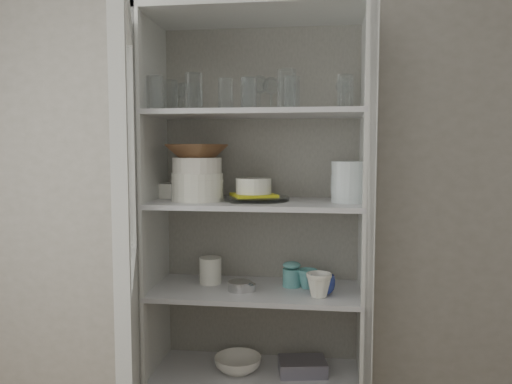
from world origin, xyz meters
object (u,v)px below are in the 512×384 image
Objects in this scene: goblet_2 at (271,93)px; teal_jar at (292,276)px; grey_bowl_stack at (349,182)px; mug_blue at (322,285)px; plate_stack_front at (197,187)px; mug_teal at (307,279)px; yellow_trivet at (254,195)px; goblet_3 at (344,94)px; glass_platter at (254,199)px; measuring_cups at (240,286)px; white_canister at (210,270)px; terracotta_bowl at (197,151)px; pantry_cabinet at (258,267)px; cream_bowl at (197,165)px; tin_box at (302,366)px; white_ramekin at (254,186)px; cupboard_door at (130,333)px; cream_dish at (238,364)px; plate_stack_back at (175,190)px; goblet_0 at (180,97)px; mug_white at (319,285)px; goblet_1 at (259,93)px.

goblet_2 reaches higher than teal_jar.
grey_bowl_stack is 1.61× the size of mug_blue.
plate_stack_front is at bearing -178.43° from grey_bowl_stack.
goblet_2 reaches higher than mug_teal.
goblet_3 is at bearing 13.29° from yellow_trivet.
measuring_cups is at bearing -126.77° from glass_platter.
mug_teal is 0.93× the size of teal_jar.
goblet_3 is 1.34× the size of white_canister.
goblet_3 is 0.92× the size of grey_bowl_stack.
white_canister is (0.04, 0.07, -0.56)m from terracotta_bowl.
measuring_cups is (-0.23, -0.10, -0.03)m from teal_jar.
pantry_cabinet is at bearing 76.39° from glass_platter.
tin_box is (0.48, 0.04, -0.93)m from cream_bowl.
white_ramekin is 0.49m from mug_teal.
tin_box is (0.23, -0.00, -0.79)m from yellow_trivet.
cupboard_door is 0.79m from cream_dish.
white_ramekin is at bearing -170.64° from mug_teal.
plate_stack_back is at bearing 159.19° from cream_dish.
teal_jar is (0.57, -0.08, -0.38)m from plate_stack_back.
pantry_cabinet is at bearing -7.72° from goblet_0.
tin_box is at bearing 2.70° from cream_dish.
teal_jar is at bearing 123.66° from cupboard_door.
glass_platter reaches higher than cream_dish.
goblet_0 is 1.57× the size of teal_jar.
glass_platter is (0.25, 0.04, -0.15)m from cream_bowl.
goblet_3 is 0.71m from terracotta_bowl.
yellow_trivet is at bearing 8.92° from terracotta_bowl.
mug_teal is (0.50, 0.05, -0.58)m from terracotta_bowl.
goblet_0 is 0.93m from measuring_cups.
mug_teal reaches higher than cream_dish.
white_ramekin is (0.25, 0.04, -0.16)m from terracotta_bowl.
yellow_trivet is 0.43m from grey_bowl_stack.
pantry_cabinet is 11.91× the size of goblet_2.
mug_white is at bearing -21.93° from white_ramekin.
measuring_cups is (-0.35, 0.05, -0.03)m from mug_white.
mug_white is at bearing -8.34° from cream_bowl.
glass_platter is at bearing 53.23° from measuring_cups.
measuring_cups is (-0.37, 0.01, -0.02)m from mug_blue.
cream_bowl is at bearing -161.19° from pantry_cabinet.
goblet_2 is 1.58× the size of mug_blue.
goblet_2 is 1.08× the size of white_ramekin.
goblet_0 is at bearing 128.76° from terracotta_bowl.
glass_platter is 2.00× the size of white_ramekin.
yellow_trivet is at bearing -171.36° from teal_jar.
pantry_cabinet is 8.46× the size of terracotta_bowl.
goblet_1 is at bearing 117.50° from mug_white.
teal_jar is at bearing -8.49° from pantry_cabinet.
goblet_0 is 1.49× the size of measuring_cups.
mug_teal is at bearing 30.76° from tin_box.
cupboard_door reaches higher than plate_stack_front.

